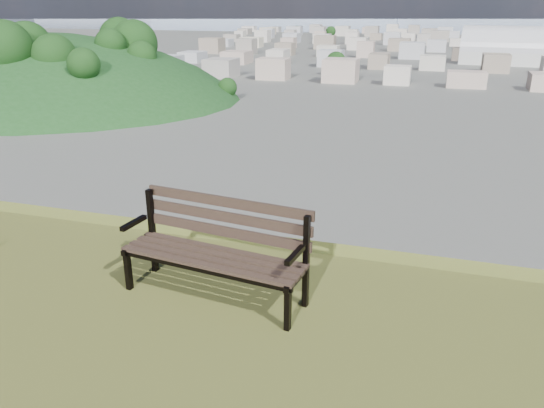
% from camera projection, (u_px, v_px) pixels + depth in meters
% --- Properties ---
extents(park_bench, '(1.94, 0.84, 0.99)m').
position_uv_depth(park_bench, '(218.00, 244.00, 5.31)').
color(park_bench, '#402D25').
rests_on(park_bench, hilltop_mesa).
extents(arena, '(57.33, 28.65, 23.36)m').
position_uv_depth(arena, '(521.00, 53.00, 254.89)').
color(arena, silver).
rests_on(arena, ground).
extents(green_wooded_hill, '(152.76, 122.21, 76.38)m').
position_uv_depth(green_wooded_hill, '(36.00, 96.00, 168.65)').
color(green_wooded_hill, '#173F17').
rests_on(green_wooded_hill, ground).
extents(city_blocks, '(395.00, 361.00, 7.00)m').
position_uv_depth(city_blocks, '(441.00, 41.00, 362.70)').
color(city_blocks, silver).
rests_on(city_blocks, ground).
extents(city_trees, '(406.52, 387.20, 9.98)m').
position_uv_depth(city_trees, '(392.00, 46.00, 302.14)').
color(city_trees, '#34261A').
rests_on(city_trees, ground).
extents(bay_water, '(2400.00, 700.00, 0.12)m').
position_uv_depth(bay_water, '(444.00, 23.00, 815.46)').
color(bay_water, '#8296A6').
rests_on(bay_water, ground).
extents(far_hills, '(2050.00, 340.00, 60.00)m').
position_uv_depth(far_hills, '(420.00, 4.00, 1272.43)').
color(far_hills, '#A0ADC6').
rests_on(far_hills, ground).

